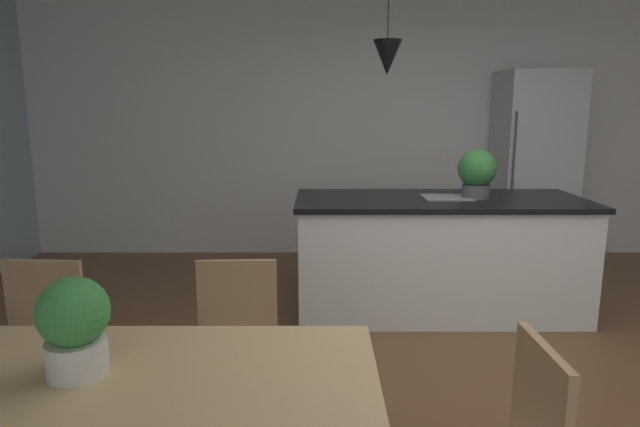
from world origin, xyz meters
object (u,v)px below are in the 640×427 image
kitchen_island (436,253)px  potted_plant_on_table (72,324)px  dining_table (40,403)px  chair_far_right (234,350)px  refrigerator (531,169)px  potted_plant_on_island (475,172)px  chair_far_left (32,350)px

kitchen_island → potted_plant_on_table: potted_plant_on_table is taller
dining_table → chair_far_right: bearing=60.0°
refrigerator → potted_plant_on_island: refrigerator is taller
kitchen_island → dining_table: bearing=-124.8°
kitchen_island → potted_plant_on_table: size_ratio=6.88×
refrigerator → potted_plant_on_island: (-0.97, -1.39, 0.13)m
chair_far_right → kitchen_island: (1.31, 1.74, -0.01)m
chair_far_right → chair_far_left: bearing=-180.0°
chair_far_right → potted_plant_on_island: potted_plant_on_island is taller
chair_far_right → potted_plant_on_table: bearing=-116.5°
refrigerator → potted_plant_on_table: 4.86m
potted_plant_on_island → kitchen_island: bearing=-180.0°
dining_table → kitchen_island: size_ratio=0.95×
chair_far_left → kitchen_island: kitchen_island is taller
chair_far_right → potted_plant_on_island: size_ratio=2.34×
dining_table → potted_plant_on_table: (0.09, 0.06, 0.23)m
chair_far_right → potted_plant_on_island: 2.43m
kitchen_island → potted_plant_on_table: (-1.69, -2.50, 0.45)m
chair_far_left → chair_far_right: bearing=0.0°
dining_table → potted_plant_on_island: (2.05, 2.56, 0.42)m
potted_plant_on_island → refrigerator: bearing=55.0°
dining_table → chair_far_left: chair_far_left is taller
chair_far_right → refrigerator: bearing=50.8°
dining_table → chair_far_right: size_ratio=2.41×
potted_plant_on_island → potted_plant_on_table: potted_plant_on_island is taller
dining_table → chair_far_right: 0.96m
dining_table → refrigerator: 4.97m
dining_table → refrigerator: refrigerator is taller
chair_far_right → refrigerator: (2.55, 3.13, 0.49)m
refrigerator → potted_plant_on_table: bearing=-127.0°
chair_far_right → potted_plant_on_table: (-0.38, -0.76, 0.44)m
refrigerator → potted_plant_on_table: size_ratio=6.05×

